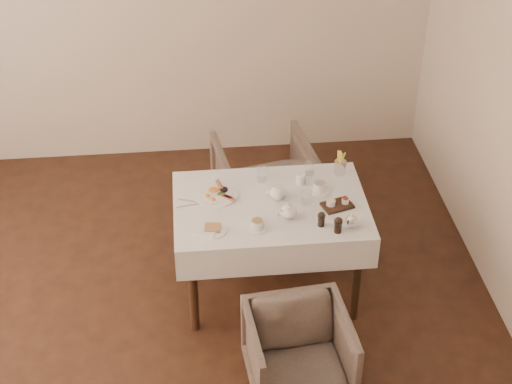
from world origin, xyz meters
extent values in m
plane|color=black|center=(0.00, 0.00, 0.00)|extent=(5.00, 5.00, 0.00)
cube|color=black|center=(0.70, 0.58, 0.72)|extent=(1.20, 0.80, 0.04)
cube|color=silver|center=(0.70, 0.58, 0.64)|extent=(1.28, 0.88, 0.23)
cylinder|color=black|center=(0.16, 0.92, 0.35)|extent=(0.06, 0.06, 0.70)
cylinder|color=black|center=(1.24, 0.92, 0.35)|extent=(0.06, 0.06, 0.70)
cylinder|color=black|center=(0.16, 0.24, 0.35)|extent=(0.06, 0.06, 0.70)
cylinder|color=black|center=(1.24, 0.24, 0.35)|extent=(0.06, 0.06, 0.70)
imported|color=#493E35|center=(0.77, -0.32, 0.28)|extent=(0.66, 0.67, 0.56)
imported|color=#493E35|center=(0.75, 1.44, 0.33)|extent=(0.82, 0.84, 0.67)
cylinder|color=white|center=(0.34, 0.71, 0.76)|extent=(0.29, 0.29, 0.01)
ellipsoid|color=orange|center=(0.33, 0.76, 0.78)|extent=(0.07, 0.07, 0.02)
cylinder|color=brown|center=(0.37, 0.80, 0.78)|extent=(0.05, 0.11, 0.03)
cylinder|color=black|center=(0.40, 0.75, 0.77)|extent=(0.05, 0.05, 0.02)
cube|color=maroon|center=(0.42, 0.66, 0.77)|extent=(0.10, 0.09, 0.01)
ellipsoid|color=#264C19|center=(0.38, 0.70, 0.77)|extent=(0.06, 0.05, 0.02)
cylinder|color=white|center=(0.29, 0.33, 0.76)|extent=(0.19, 0.19, 0.01)
cube|color=brown|center=(0.30, 0.34, 0.77)|extent=(0.11, 0.10, 0.01)
cube|color=silver|center=(0.26, 0.31, 0.77)|extent=(0.16, 0.14, 0.02)
cylinder|color=white|center=(0.93, 0.79, 0.80)|extent=(0.08, 0.08, 0.08)
cylinder|color=white|center=(0.58, 0.33, 0.76)|extent=(0.13, 0.13, 0.01)
cylinder|color=white|center=(0.58, 0.33, 0.79)|extent=(0.11, 0.11, 0.05)
cylinder|color=#AA8C4D|center=(0.58, 0.33, 0.82)|extent=(0.07, 0.07, 0.00)
cylinder|color=white|center=(1.04, 0.69, 0.76)|extent=(0.14, 0.14, 0.01)
cylinder|color=white|center=(1.04, 0.69, 0.79)|extent=(0.09, 0.09, 0.06)
cylinder|color=#AA8C4D|center=(1.04, 0.69, 0.82)|extent=(0.08, 0.08, 0.00)
cylinder|color=silver|center=(0.67, 0.86, 0.81)|extent=(0.08, 0.08, 0.10)
cylinder|color=silver|center=(0.93, 0.57, 0.80)|extent=(0.09, 0.09, 0.10)
cylinder|color=silver|center=(1.00, 0.90, 0.80)|extent=(0.09, 0.09, 0.10)
cube|color=black|center=(1.13, 0.51, 0.76)|extent=(0.23, 0.18, 0.02)
cylinder|color=white|center=(1.09, 0.51, 0.79)|extent=(0.06, 0.06, 0.03)
cylinder|color=maroon|center=(1.18, 0.52, 0.79)|extent=(0.05, 0.05, 0.03)
cylinder|color=silver|center=(1.22, 0.89, 0.80)|extent=(0.08, 0.08, 0.10)
cube|color=silver|center=(0.18, 0.66, 0.76)|extent=(0.18, 0.08, 0.00)
cube|color=silver|center=(0.16, 0.61, 0.76)|extent=(0.19, 0.05, 0.00)
camera|label=1|loc=(0.19, -3.55, 3.82)|focal=55.00mm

